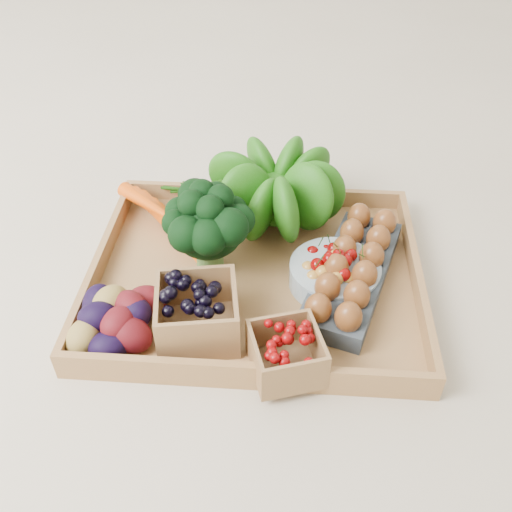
# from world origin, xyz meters

# --- Properties ---
(ground) EXTENTS (4.00, 4.00, 0.00)m
(ground) POSITION_xyz_m (0.00, 0.00, 0.00)
(ground) COLOR beige
(ground) RESTS_ON ground
(tray) EXTENTS (0.55, 0.45, 0.01)m
(tray) POSITION_xyz_m (0.00, 0.00, 0.01)
(tray) COLOR #A67745
(tray) RESTS_ON ground
(carrots) EXTENTS (0.20, 0.14, 0.05)m
(carrots) POSITION_xyz_m (-0.17, 0.11, 0.04)
(carrots) COLOR #E84F08
(carrots) RESTS_ON tray
(lettuce) EXTENTS (0.16, 0.16, 0.16)m
(lettuce) POSITION_xyz_m (0.03, 0.16, 0.10)
(lettuce) COLOR #1E4F0C
(lettuce) RESTS_ON tray
(broccoli) EXTENTS (0.16, 0.16, 0.12)m
(broccoli) POSITION_xyz_m (-0.08, 0.01, 0.08)
(broccoli) COLOR black
(broccoli) RESTS_ON tray
(cherry_bowl) EXTENTS (0.15, 0.15, 0.04)m
(cherry_bowl) POSITION_xyz_m (0.13, -0.01, 0.03)
(cherry_bowl) COLOR #8C9EA5
(cherry_bowl) RESTS_ON tray
(egg_carton) EXTENTS (0.19, 0.31, 0.03)m
(egg_carton) POSITION_xyz_m (0.16, -0.01, 0.03)
(egg_carton) COLOR #3C444C
(egg_carton) RESTS_ON tray
(potatoes) EXTENTS (0.16, 0.16, 0.09)m
(potatoes) POSITION_xyz_m (-0.20, -0.14, 0.06)
(potatoes) COLOR #460B10
(potatoes) RESTS_ON tray
(punnet_blackberry) EXTENTS (0.14, 0.14, 0.08)m
(punnet_blackberry) POSITION_xyz_m (-0.08, -0.13, 0.06)
(punnet_blackberry) COLOR black
(punnet_blackberry) RESTS_ON tray
(punnet_raspberry) EXTENTS (0.12, 0.12, 0.07)m
(punnet_raspberry) POSITION_xyz_m (0.06, -0.19, 0.05)
(punnet_raspberry) COLOR #750506
(punnet_raspberry) RESTS_ON tray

